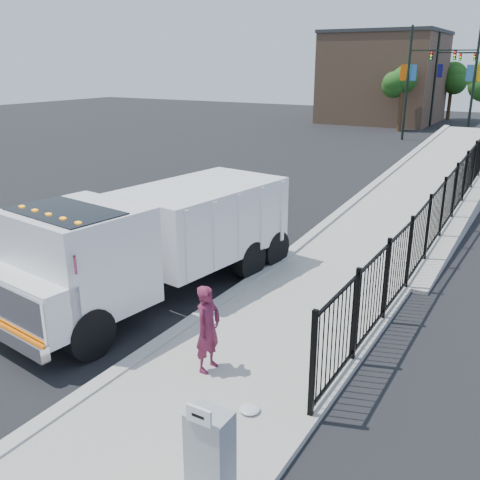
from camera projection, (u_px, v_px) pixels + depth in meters
The scene contains 16 objects.
ground at pixel (199, 320), 11.94m from camera, with size 120.00×120.00×0.00m, color black.
sidewalk at pixel (225, 388), 9.36m from camera, with size 3.55×12.00×0.12m, color #9E998E.
curb at pixel (140, 358), 10.29m from camera, with size 0.30×12.00×0.16m, color #ADAAA3.
ramp at pixel (441, 191), 23.99m from camera, with size 3.95×24.00×1.70m, color #9E998E.
iron_fence at pixel (463, 193), 19.75m from camera, with size 0.10×28.00×1.80m, color black.
truck at pixel (152, 238), 12.65m from camera, with size 3.52×8.19×2.71m.
worker at pixel (208, 329), 9.59m from camera, with size 0.60×0.39×1.64m, color maroon.
utility_cabinet at pixel (210, 455), 6.78m from camera, with size 0.55×0.40×1.25m, color gray.
arrow_sign at pixel (199, 415), 6.37m from camera, with size 0.35×0.04×0.22m, color white.
debris at pixel (250, 409), 8.62m from camera, with size 0.34×0.34×0.09m, color silver.
light_pole_0 at pixel (412, 79), 38.42m from camera, with size 3.77×0.22×8.00m.
light_pole_1 at pixel (470, 79), 37.19m from camera, with size 3.78×0.22×8.00m.
light_pole_2 at pixel (439, 76), 46.84m from camera, with size 3.77×0.22×8.00m.
tree_0 at pixel (403, 83), 43.58m from camera, with size 2.21×2.21×5.11m.
tree_2 at pixel (452, 79), 52.96m from camera, with size 2.76×2.76×5.38m.
building at pixel (384, 79), 50.97m from camera, with size 10.00×10.00×8.00m, color #8C664C.
Camera 1 is at (6.26, -8.81, 5.48)m, focal length 40.00 mm.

